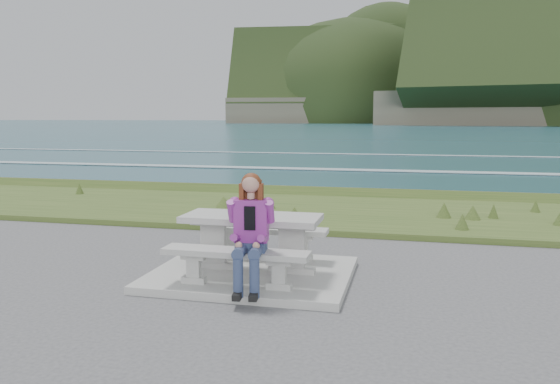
{
  "coord_description": "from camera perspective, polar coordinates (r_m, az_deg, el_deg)",
  "views": [
    {
      "loc": [
        2.01,
        -6.78,
        2.12
      ],
      "look_at": [
        0.09,
        1.2,
        1.0
      ],
      "focal_mm": 35.0,
      "sensor_mm": 36.0,
      "label": 1
    }
  ],
  "objects": [
    {
      "name": "concrete_slab",
      "position": [
        7.37,
        -2.93,
        -8.56
      ],
      "size": [
        2.6,
        2.1,
        0.1
      ],
      "primitive_type": "cube",
      "color": "#989893",
      "rests_on": "ground"
    },
    {
      "name": "ocean",
      "position": [
        32.17,
        9.8,
        0.75
      ],
      "size": [
        1600.0,
        1600.0,
        0.09
      ],
      "color": "#21505F",
      "rests_on": "ground"
    },
    {
      "name": "grass_verge",
      "position": [
        12.14,
        3.75,
        -2.31
      ],
      "size": [
        160.0,
        4.5,
        0.22
      ],
      "primitive_type": "cube",
      "color": "#304C1C",
      "rests_on": "ground"
    },
    {
      "name": "picnic_table",
      "position": [
        7.22,
        -2.96,
        -3.73
      ],
      "size": [
        1.8,
        0.75,
        0.75
      ],
      "color": "#989893",
      "rests_on": "concrete_slab"
    },
    {
      "name": "seated_woman",
      "position": [
        6.4,
        -3.2,
        -5.91
      ],
      "size": [
        0.46,
        0.72,
        1.38
      ],
      "rotation": [
        0.0,
        0.0,
        0.13
      ],
      "color": "navy",
      "rests_on": "concrete_slab"
    },
    {
      "name": "bench_landward",
      "position": [
        6.62,
        -4.67,
        -6.88
      ],
      "size": [
        1.8,
        0.35,
        0.45
      ],
      "color": "#989893",
      "rests_on": "concrete_slab"
    },
    {
      "name": "shore_drop",
      "position": [
        14.97,
        5.63,
        -0.42
      ],
      "size": [
        160.0,
        0.8,
        2.2
      ],
      "primitive_type": "cube",
      "color": "brown",
      "rests_on": "ground"
    },
    {
      "name": "bench_seaward",
      "position": [
        7.92,
        -1.52,
        -4.41
      ],
      "size": [
        1.8,
        0.35,
        0.45
      ],
      "color": "#989893",
      "rests_on": "concrete_slab"
    }
  ]
}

